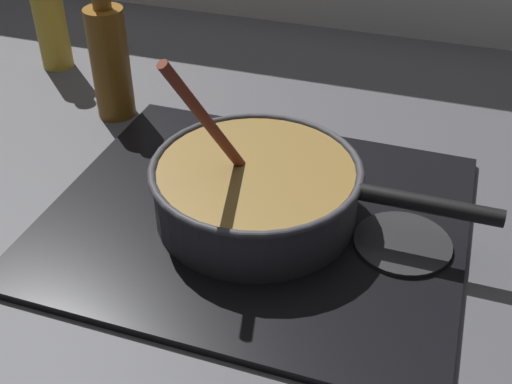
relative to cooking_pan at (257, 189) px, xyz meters
The scene contains 7 objects.
ground 0.17m from the cooking_pan, 155.56° to the right, with size 2.40×1.60×0.04m, color #4C4C51.
hob_plate 0.05m from the cooking_pan, behind, with size 0.56×0.48×0.01m, color black.
burner_ring 0.04m from the cooking_pan, behind, with size 0.16×0.16×0.01m, color #592D0C.
spare_burner 0.20m from the cooking_pan, ahead, with size 0.13×0.13×0.01m, color #262628.
cooking_pan is the anchor object (origin of this frame).
sauce_bottle 0.39m from the cooking_pan, 147.57° to the left, with size 0.07×0.07×0.24m.
oil_bottle 0.64m from the cooking_pan, 147.15° to the left, with size 0.06×0.06×0.25m.
Camera 1 is at (0.36, -0.59, 0.56)m, focal length 44.93 mm.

